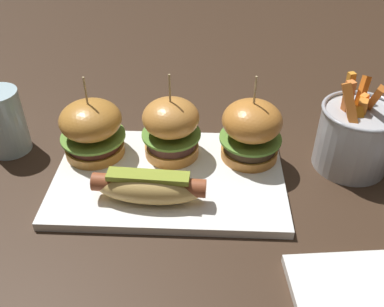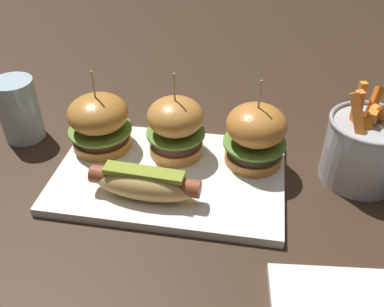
{
  "view_description": "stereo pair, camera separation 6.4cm",
  "coord_description": "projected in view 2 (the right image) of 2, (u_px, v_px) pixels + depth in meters",
  "views": [
    {
      "loc": [
        0.06,
        -0.51,
        0.44
      ],
      "look_at": [
        0.04,
        0.0,
        0.05
      ],
      "focal_mm": 40.01,
      "sensor_mm": 36.0,
      "label": 1
    },
    {
      "loc": [
        0.12,
        -0.5,
        0.44
      ],
      "look_at": [
        0.04,
        0.0,
        0.05
      ],
      "focal_mm": 40.01,
      "sensor_mm": 36.0,
      "label": 2
    }
  ],
  "objects": [
    {
      "name": "fries_bucket",
      "position": [
        364.0,
        148.0,
        0.64
      ],
      "size": [
        0.12,
        0.12,
        0.15
      ],
      "color": "#B7BABF",
      "rests_on": "ground"
    },
    {
      "name": "slider_right",
      "position": [
        255.0,
        135.0,
        0.66
      ],
      "size": [
        0.1,
        0.1,
        0.14
      ],
      "color": "#CC7F34",
      "rests_on": "platter_main"
    },
    {
      "name": "slider_left",
      "position": [
        99.0,
        122.0,
        0.69
      ],
      "size": [
        0.1,
        0.1,
        0.14
      ],
      "color": "#C07E33",
      "rests_on": "platter_main"
    },
    {
      "name": "slider_center",
      "position": [
        176.0,
        127.0,
        0.68
      ],
      "size": [
        0.09,
        0.09,
        0.14
      ],
      "color": "#CB863C",
      "rests_on": "platter_main"
    },
    {
      "name": "hot_dog",
      "position": [
        145.0,
        183.0,
        0.61
      ],
      "size": [
        0.16,
        0.06,
        0.05
      ],
      "color": "#DCB160",
      "rests_on": "platter_main"
    },
    {
      "name": "water_glass",
      "position": [
        19.0,
        110.0,
        0.73
      ],
      "size": [
        0.07,
        0.07,
        0.11
      ],
      "primitive_type": "cylinder",
      "color": "silver",
      "rests_on": "ground"
    },
    {
      "name": "ground_plane",
      "position": [
        170.0,
        179.0,
        0.67
      ],
      "size": [
        3.0,
        3.0,
        0.0
      ],
      "primitive_type": "plane",
      "color": "#382619"
    },
    {
      "name": "platter_main",
      "position": [
        170.0,
        175.0,
        0.67
      ],
      "size": [
        0.35,
        0.23,
        0.01
      ],
      "primitive_type": "cube",
      "color": "white",
      "rests_on": "ground"
    }
  ]
}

